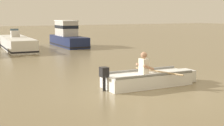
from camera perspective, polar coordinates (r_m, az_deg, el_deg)
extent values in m
plane|color=#7A6B4C|center=(10.23, 5.62, -5.19)|extent=(120.00, 120.00, 0.00)
cube|color=white|center=(11.06, 6.33, -2.96)|extent=(3.13, 1.18, 0.44)
cube|color=white|center=(12.08, 13.23, -2.15)|extent=(0.42, 0.61, 0.42)
cube|color=gray|center=(11.44, 4.96, -1.28)|extent=(3.04, 0.16, 0.08)
cube|color=gray|center=(10.60, 7.86, -2.13)|extent=(3.04, 0.16, 0.08)
cube|color=white|center=(10.97, 5.91, -2.10)|extent=(0.31, 1.02, 0.06)
cylinder|color=black|center=(10.26, -1.42, -3.55)|extent=(0.10, 0.10, 0.54)
cube|color=black|center=(10.19, -1.43, -1.63)|extent=(0.25, 0.29, 0.32)
cube|color=beige|center=(10.89, 5.71, -0.57)|extent=(0.23, 0.35, 0.52)
sphere|color=#9E7051|center=(10.84, 5.74, 1.41)|extent=(0.22, 0.22, 0.22)
cylinder|color=#9E7051|center=(11.11, 5.32, -0.49)|extent=(0.43, 0.10, 0.23)
cylinder|color=#9E7051|center=(10.74, 6.56, -0.82)|extent=(0.43, 0.10, 0.23)
cylinder|color=tan|center=(11.08, 8.29, -1.51)|extent=(0.63, 1.93, 0.06)
cube|color=white|center=(23.30, -16.75, 3.38)|extent=(1.97, 6.60, 0.85)
cube|color=black|center=(23.32, -16.72, 2.71)|extent=(2.01, 6.64, 0.10)
cube|color=beige|center=(23.73, -17.00, 5.03)|extent=(0.60, 0.53, 0.44)
cube|color=slate|center=(23.98, -17.11, 5.49)|extent=(0.58, 0.07, 0.36)
cube|color=#19234C|center=(24.76, -7.82, 3.90)|extent=(1.66, 5.07, 0.79)
cube|color=black|center=(24.79, -7.81, 3.31)|extent=(1.70, 5.11, 0.10)
cube|color=beige|center=(25.13, -8.21, 6.14)|extent=(1.25, 2.14, 1.11)
cube|color=black|center=(25.12, -8.22, 6.46)|extent=(1.28, 2.17, 0.24)
cube|color=white|center=(25.11, -8.24, 7.50)|extent=(1.31, 2.25, 0.08)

